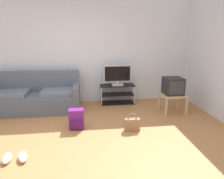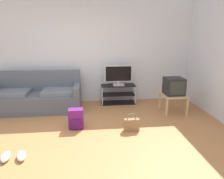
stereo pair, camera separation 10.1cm
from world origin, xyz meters
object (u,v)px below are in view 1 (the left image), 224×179
(backpack, at_px, (76,119))
(handbag, at_px, (132,124))
(side_table, at_px, (172,97))
(flat_tv, at_px, (117,75))
(crt_tv, at_px, (173,86))
(couch, at_px, (36,97))
(tv_stand, at_px, (117,94))
(sneakers_pair, at_px, (15,158))

(backpack, bearing_deg, handbag, 9.90)
(side_table, xyz_separation_m, handbag, (-1.16, -0.87, -0.24))
(flat_tv, relative_size, backpack, 1.83)
(side_table, distance_m, crt_tv, 0.26)
(flat_tv, distance_m, crt_tv, 1.43)
(crt_tv, bearing_deg, backpack, -163.77)
(couch, xyz_separation_m, backpack, (0.99, -1.18, -0.14))
(couch, bearing_deg, handbag, -34.54)
(crt_tv, relative_size, handbag, 1.16)
(crt_tv, bearing_deg, side_table, -90.00)
(tv_stand, xyz_separation_m, backpack, (-1.03, -1.45, -0.06))
(couch, relative_size, handbag, 5.74)
(tv_stand, distance_m, backpack, 1.78)
(couch, bearing_deg, side_table, -9.64)
(side_table, relative_size, crt_tv, 1.29)
(backpack, bearing_deg, side_table, 38.26)
(side_table, bearing_deg, tv_stand, 145.52)
(couch, bearing_deg, flat_tv, 7.06)
(flat_tv, bearing_deg, side_table, -33.74)
(crt_tv, relative_size, sneakers_pair, 1.05)
(couch, relative_size, crt_tv, 4.96)
(side_table, bearing_deg, backpack, -164.16)
(side_table, height_order, sneakers_pair, side_table)
(sneakers_pair, bearing_deg, couch, 93.39)
(couch, distance_m, crt_tv, 3.28)
(backpack, bearing_deg, crt_tv, 38.64)
(side_table, distance_m, handbag, 1.47)
(handbag, relative_size, sneakers_pair, 0.91)
(couch, relative_size, sneakers_pair, 5.21)
(flat_tv, xyz_separation_m, backpack, (-1.03, -1.43, -0.57))
(flat_tv, relative_size, handbag, 2.00)
(flat_tv, bearing_deg, backpack, -125.80)
(flat_tv, height_order, sneakers_pair, flat_tv)
(couch, xyz_separation_m, tv_stand, (2.02, 0.27, -0.08))
(flat_tv, bearing_deg, crt_tv, -33.20)
(flat_tv, distance_m, backpack, 1.85)
(handbag, bearing_deg, backpack, 167.48)
(sneakers_pair, bearing_deg, tv_stand, 51.97)
(flat_tv, height_order, handbag, flat_tv)
(flat_tv, height_order, crt_tv, flat_tv)
(side_table, bearing_deg, flat_tv, 146.26)
(couch, relative_size, side_table, 3.84)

